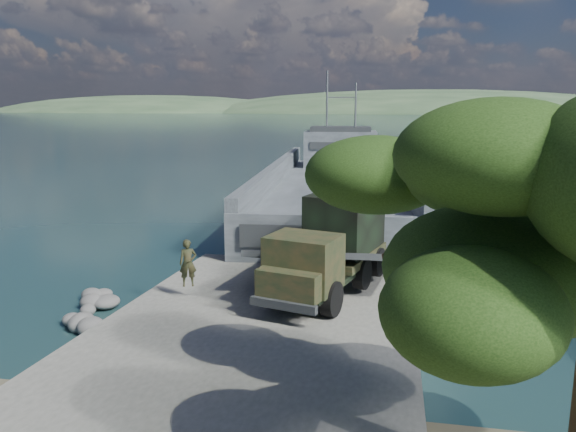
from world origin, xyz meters
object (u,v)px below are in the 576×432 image
object	(u,v)px
sailboat_far	(558,190)
military_truck	(333,244)
pier	(538,200)
soldier	(188,273)
overhang_tree	(568,204)
landing_craft	(337,195)

from	to	relation	value
sailboat_far	military_truck	bearing A→B (deg)	-112.28
pier	military_truck	world-z (taller)	pier
soldier	overhang_tree	bearing A→B (deg)	-66.07
landing_craft	military_truck	distance (m)	20.36
military_truck	sailboat_far	world-z (taller)	sailboat_far
landing_craft	military_truck	xyz separation A→B (m)	(1.88, -20.23, 1.34)
overhang_tree	pier	bearing A→B (deg)	77.27
pier	sailboat_far	xyz separation A→B (m)	(4.75, 13.63, -1.19)
military_truck	soldier	bearing A→B (deg)	-144.25
landing_craft	sailboat_far	xyz separation A→B (m)	(17.69, 9.49, -0.52)
military_truck	overhang_tree	world-z (taller)	overhang_tree
soldier	landing_craft	bearing A→B (deg)	58.95
pier	overhang_tree	world-z (taller)	overhang_tree
landing_craft	military_truck	size ratio (longest dim) A/B	4.87
sailboat_far	overhang_tree	bearing A→B (deg)	-99.20
landing_craft	soldier	world-z (taller)	landing_craft
pier	soldier	world-z (taller)	pier
overhang_tree	soldier	bearing A→B (deg)	136.77
landing_craft	soldier	xyz separation A→B (m)	(-3.19, -22.11, 0.44)
military_truck	overhang_tree	size ratio (longest dim) A/B	0.98
pier	sailboat_far	world-z (taller)	sailboat_far
landing_craft	sailboat_far	world-z (taller)	landing_craft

